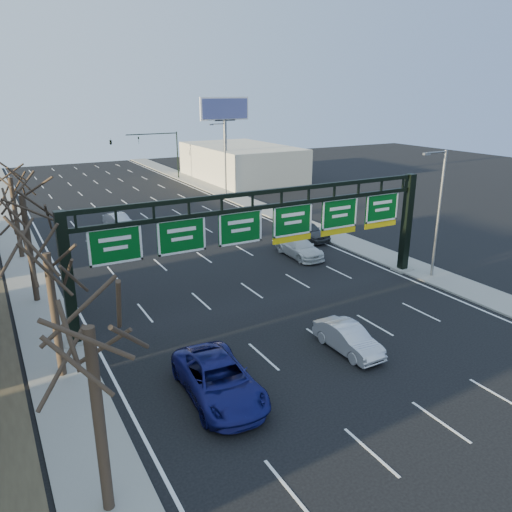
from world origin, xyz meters
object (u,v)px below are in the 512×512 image
car_blue_suv (219,380)px  car_white_wagon (299,247)px  sign_gantry (269,231)px  car_silver_sedan (348,338)px

car_blue_suv → car_white_wagon: bearing=50.0°
car_blue_suv → sign_gantry: bearing=51.7°
sign_gantry → car_white_wagon: size_ratio=4.77×
car_silver_sedan → car_white_wagon: size_ratio=0.82×
car_blue_suv → car_silver_sedan: 7.53m
car_white_wagon → car_blue_suv: bearing=-132.3°
car_blue_suv → car_white_wagon: car_blue_suv is taller
sign_gantry → car_silver_sedan: bearing=-88.0°
sign_gantry → car_silver_sedan: (0.26, -7.57, -3.93)m
car_silver_sedan → sign_gantry: bearing=91.1°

